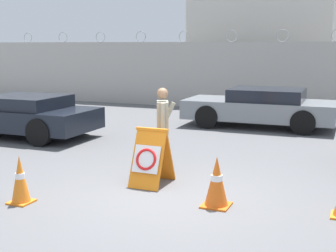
{
  "coord_description": "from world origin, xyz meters",
  "views": [
    {
      "loc": [
        2.88,
        -6.87,
        2.49
      ],
      "look_at": [
        -0.82,
        2.01,
        0.83
      ],
      "focal_mm": 50.0,
      "sensor_mm": 36.0,
      "label": 1
    }
  ],
  "objects_px": {
    "traffic_cone_mid": "(20,180)",
    "parked_car_rear_sedan": "(261,107)",
    "barricade_sign": "(151,157)",
    "parked_car_front_coupe": "(21,115)",
    "traffic_cone_near": "(217,182)",
    "security_guard": "(163,127)"
  },
  "relations": [
    {
      "from": "traffic_cone_mid",
      "to": "parked_car_rear_sedan",
      "type": "xyz_separation_m",
      "value": [
        2.08,
        8.55,
        0.23
      ]
    },
    {
      "from": "traffic_cone_mid",
      "to": "parked_car_rear_sedan",
      "type": "bearing_deg",
      "value": 76.31
    },
    {
      "from": "barricade_sign",
      "to": "parked_car_front_coupe",
      "type": "relative_size",
      "value": 0.24
    },
    {
      "from": "barricade_sign",
      "to": "traffic_cone_mid",
      "type": "distance_m",
      "value": 2.29
    },
    {
      "from": "barricade_sign",
      "to": "traffic_cone_near",
      "type": "height_order",
      "value": "barricade_sign"
    },
    {
      "from": "parked_car_rear_sedan",
      "to": "traffic_cone_near",
      "type": "bearing_deg",
      "value": 95.52
    },
    {
      "from": "barricade_sign",
      "to": "parked_car_rear_sedan",
      "type": "xyz_separation_m",
      "value": [
        0.58,
        6.83,
        0.11
      ]
    },
    {
      "from": "security_guard",
      "to": "parked_car_front_coupe",
      "type": "bearing_deg",
      "value": 44.11
    },
    {
      "from": "traffic_cone_near",
      "to": "parked_car_rear_sedan",
      "type": "height_order",
      "value": "parked_car_rear_sedan"
    },
    {
      "from": "security_guard",
      "to": "parked_car_rear_sedan",
      "type": "xyz_separation_m",
      "value": [
        0.67,
        6.09,
        -0.32
      ]
    },
    {
      "from": "barricade_sign",
      "to": "traffic_cone_near",
      "type": "distance_m",
      "value": 1.58
    },
    {
      "from": "barricade_sign",
      "to": "traffic_cone_mid",
      "type": "relative_size",
      "value": 1.33
    },
    {
      "from": "barricade_sign",
      "to": "security_guard",
      "type": "bearing_deg",
      "value": 97.5
    },
    {
      "from": "security_guard",
      "to": "parked_car_front_coupe",
      "type": "distance_m",
      "value": 5.52
    },
    {
      "from": "security_guard",
      "to": "parked_car_rear_sedan",
      "type": "bearing_deg",
      "value": -30.58
    },
    {
      "from": "security_guard",
      "to": "parked_car_rear_sedan",
      "type": "height_order",
      "value": "security_guard"
    },
    {
      "from": "traffic_cone_mid",
      "to": "traffic_cone_near",
      "type": "bearing_deg",
      "value": 19.69
    },
    {
      "from": "security_guard",
      "to": "traffic_cone_near",
      "type": "bearing_deg",
      "value": -157.23
    },
    {
      "from": "barricade_sign",
      "to": "parked_car_front_coupe",
      "type": "distance_m",
      "value": 5.9
    },
    {
      "from": "barricade_sign",
      "to": "security_guard",
      "type": "distance_m",
      "value": 0.86
    },
    {
      "from": "parked_car_front_coupe",
      "to": "traffic_cone_near",
      "type": "bearing_deg",
      "value": 152.44
    },
    {
      "from": "traffic_cone_near",
      "to": "traffic_cone_mid",
      "type": "distance_m",
      "value": 3.11
    }
  ]
}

